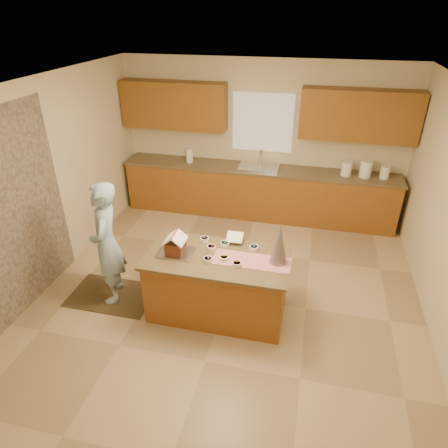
{
  "coord_description": "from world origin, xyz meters",
  "views": [
    {
      "loc": [
        0.9,
        -4.1,
        3.46
      ],
      "look_at": [
        -0.1,
        0.2,
        1.0
      ],
      "focal_mm": 31.86,
      "sensor_mm": 36.0,
      "label": 1
    }
  ],
  "objects": [
    {
      "name": "wall_front",
      "position": [
        0.0,
        -2.75,
        1.35
      ],
      "size": [
        5.5,
        5.5,
        0.0
      ],
      "primitive_type": "plane",
      "color": "beige",
      "rests_on": "floor"
    },
    {
      "name": "upper_cabinet_right",
      "position": [
        1.55,
        2.57,
        1.9
      ],
      "size": [
        1.85,
        0.35,
        0.8
      ],
      "primitive_type": "cube",
      "color": "brown",
      "rests_on": "wall_back"
    },
    {
      "name": "table_runner",
      "position": [
        0.35,
        -0.3,
        0.84
      ],
      "size": [
        0.91,
        0.33,
        0.01
      ],
      "primitive_type": "cube",
      "rotation": [
        0.0,
        0.0,
        -0.0
      ],
      "color": "red",
      "rests_on": "island_top"
    },
    {
      "name": "canister_b",
      "position": [
        1.78,
        2.45,
        1.06
      ],
      "size": [
        0.19,
        0.19,
        0.28
      ],
      "primitive_type": "cylinder",
      "color": "white",
      "rests_on": "back_counter_top"
    },
    {
      "name": "ceiling",
      "position": [
        0.0,
        0.0,
        2.7
      ],
      "size": [
        5.5,
        5.5,
        0.0
      ],
      "primitive_type": "plane",
      "color": "silver",
      "rests_on": "floor"
    },
    {
      "name": "candy_bowls",
      "position": [
        -0.01,
        -0.22,
        0.86
      ],
      "size": [
        0.75,
        0.55,
        0.05
      ],
      "color": "teal",
      "rests_on": "island_top"
    },
    {
      "name": "sink",
      "position": [
        0.0,
        2.45,
        0.89
      ],
      "size": [
        0.7,
        0.45,
        0.12
      ],
      "primitive_type": "cube",
      "color": "silver",
      "rests_on": "back_counter_top"
    },
    {
      "name": "upper_cabinet_left",
      "position": [
        -1.55,
        2.57,
        1.9
      ],
      "size": [
        1.85,
        0.35,
        0.8
      ],
      "primitive_type": "cube",
      "color": "brown",
      "rests_on": "wall_back"
    },
    {
      "name": "floor",
      "position": [
        0.0,
        0.0,
        0.0
      ],
      "size": [
        5.5,
        5.5,
        0.0
      ],
      "primitive_type": "plane",
      "color": "tan",
      "rests_on": "ground"
    },
    {
      "name": "wall_back",
      "position": [
        0.0,
        2.75,
        1.35
      ],
      "size": [
        5.5,
        5.5,
        0.0
      ],
      "primitive_type": "plane",
      "color": "beige",
      "rests_on": "floor"
    },
    {
      "name": "window_curtain",
      "position": [
        0.0,
        2.72,
        1.65
      ],
      "size": [
        1.05,
        0.03,
        1.0
      ],
      "primitive_type": "cube",
      "color": "white",
      "rests_on": "wall_back"
    },
    {
      "name": "cookbook",
      "position": [
        0.07,
        0.04,
        0.92
      ],
      "size": [
        0.2,
        0.16,
        0.09
      ],
      "primitive_type": "cube",
      "rotation": [
        -1.13,
        0.0,
        -0.0
      ],
      "color": "white",
      "rests_on": "island_top"
    },
    {
      "name": "wall_left",
      "position": [
        -2.5,
        0.0,
        1.35
      ],
      "size": [
        5.5,
        5.5,
        0.0
      ],
      "primitive_type": "plane",
      "color": "beige",
      "rests_on": "floor"
    },
    {
      "name": "island_top",
      "position": [
        -0.06,
        -0.3,
        0.82
      ],
      "size": [
        1.71,
        0.89,
        0.04
      ],
      "primitive_type": "cube",
      "rotation": [
        0.0,
        0.0,
        -0.0
      ],
      "color": "brown",
      "rests_on": "island_base"
    },
    {
      "name": "island_base",
      "position": [
        -0.06,
        -0.3,
        0.4
      ],
      "size": [
        1.64,
        0.82,
        0.8
      ],
      "primitive_type": "cube",
      "rotation": [
        0.0,
        0.0,
        -0.0
      ],
      "color": "brown",
      "rests_on": "floor"
    },
    {
      "name": "canister_c",
      "position": [
        2.09,
        2.45,
        1.03
      ],
      "size": [
        0.15,
        0.15,
        0.21
      ],
      "primitive_type": "cylinder",
      "color": "white",
      "rests_on": "back_counter_top"
    },
    {
      "name": "canister_a",
      "position": [
        1.48,
        2.45,
        1.04
      ],
      "size": [
        0.17,
        0.17,
        0.23
      ],
      "primitive_type": "cylinder",
      "color": "white",
      "rests_on": "back_counter_top"
    },
    {
      "name": "boy",
      "position": [
        -1.48,
        -0.33,
        0.83
      ],
      "size": [
        0.57,
        0.69,
        1.64
      ],
      "primitive_type": "imported",
      "rotation": [
        0.0,
        0.0,
        -1.24
      ],
      "color": "#8FB1CC",
      "rests_on": "rug"
    },
    {
      "name": "rug",
      "position": [
        -1.53,
        -0.33,
        0.01
      ],
      "size": [
        1.11,
        0.72,
        0.01
      ],
      "primitive_type": "cube",
      "color": "black",
      "rests_on": "floor"
    },
    {
      "name": "stone_accent",
      "position": [
        -2.48,
        -0.8,
        1.25
      ],
      "size": [
        0.0,
        2.5,
        2.5
      ],
      "primitive_type": "plane",
      "rotation": [
        1.57,
        0.0,
        1.57
      ],
      "color": "gray",
      "rests_on": "wall_left"
    },
    {
      "name": "back_counter_base",
      "position": [
        0.0,
        2.45,
        0.44
      ],
      "size": [
        4.8,
        0.6,
        0.88
      ],
      "primitive_type": "cube",
      "color": "brown",
      "rests_on": "floor"
    },
    {
      "name": "back_counter_top",
      "position": [
        0.0,
        2.45,
        0.9
      ],
      "size": [
        4.85,
        0.63,
        0.04
      ],
      "primitive_type": "cube",
      "color": "brown",
      "rests_on": "back_counter_base"
    },
    {
      "name": "gingerbread_house",
      "position": [
        -0.56,
        -0.35,
        0.96
      ],
      "size": [
        0.25,
        0.26,
        0.26
      ],
      "color": "brown",
      "rests_on": "baking_tray"
    },
    {
      "name": "tinsel_tree",
      "position": [
        0.65,
        -0.26,
        1.09
      ],
      "size": [
        0.2,
        0.2,
        0.5
      ],
      "primitive_type": "cone",
      "rotation": [
        0.0,
        0.0,
        -0.0
      ],
      "color": "#A2A0AB",
      "rests_on": "island_top"
    },
    {
      "name": "baking_tray",
      "position": [
        -0.56,
        -0.35,
        0.85
      ],
      "size": [
        0.42,
        0.31,
        0.02
      ],
      "primitive_type": "cube",
      "rotation": [
        0.0,
        0.0,
        -0.0
      ],
      "color": "silver",
      "rests_on": "island_top"
    },
    {
      "name": "paper_towel",
      "position": [
        -1.27,
        2.45,
        1.05
      ],
      "size": [
        0.12,
        0.12,
        0.26
      ],
      "primitive_type": "cylinder",
      "color": "white",
      "rests_on": "back_counter_top"
    },
    {
      "name": "faucet",
      "position": [
        0.0,
        2.63,
        1.06
      ],
      "size": [
        0.03,
        0.03,
        0.28
      ],
      "primitive_type": "cylinder",
      "color": "silver",
      "rests_on": "back_counter_top"
    }
  ]
}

